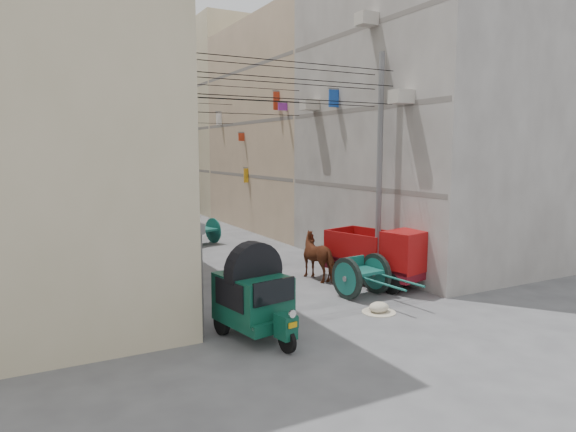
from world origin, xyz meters
TOP-DOWN VIEW (x-y plane):
  - ground at (0.00, 0.00)m, footprint 140.00×140.00m
  - building_row_left at (-8.00, 34.13)m, footprint 8.00×62.00m
  - building_row_right at (8.00, 34.13)m, footprint 8.00×62.00m
  - end_cap_building at (0.00, 66.00)m, footprint 22.00×10.00m
  - shutters_left at (-3.92, 10.38)m, footprint 0.18×14.40m
  - signboards at (-0.01, 21.66)m, footprint 8.22×40.52m
  - ac_units at (3.65, 7.67)m, footprint 0.70×6.55m
  - utility_poles at (0.00, 17.00)m, footprint 7.40×22.20m
  - overhead_cables at (0.00, 14.40)m, footprint 7.40×22.52m
  - auto_rickshaw at (-2.72, 2.79)m, footprint 1.80×2.70m
  - tonga_cart at (1.80, 4.49)m, footprint 1.49×3.02m
  - mini_truck at (3.31, 5.14)m, footprint 2.46×3.85m
  - second_cart at (0.22, 15.63)m, footprint 1.73×1.62m
  - feed_sack at (1.25, 2.89)m, footprint 0.61×0.49m
  - horse at (1.81, 7.00)m, footprint 1.17×2.09m
  - distant_car_white at (-0.82, 16.59)m, footprint 1.60×3.53m
  - distant_car_grey at (2.35, 27.36)m, footprint 2.04×4.15m
  - distant_car_green at (-1.15, 41.61)m, footprint 2.50×4.45m

SIDE VIEW (x-z plane):
  - ground at x=0.00m, z-range 0.00..0.00m
  - feed_sack at x=1.25m, z-range 0.00..0.30m
  - distant_car_white at x=-0.82m, z-range 0.00..1.18m
  - distant_car_green at x=-1.15m, z-range 0.00..1.22m
  - distant_car_grey at x=2.35m, z-range 0.00..1.31m
  - second_cart at x=0.22m, z-range 0.04..1.31m
  - tonga_cart at x=1.80m, z-range 0.03..1.35m
  - horse at x=1.81m, z-range 0.00..1.67m
  - mini_truck at x=3.31m, z-range -0.04..1.96m
  - auto_rickshaw at x=-2.72m, z-range 0.16..2.00m
  - shutters_left at x=-3.92m, z-range 0.06..2.93m
  - signboards at x=-0.01m, z-range 0.59..6.27m
  - utility_poles at x=0.00m, z-range 0.00..8.00m
  - building_row_left at x=-8.00m, z-range -0.54..13.46m
  - building_row_right at x=8.00m, z-range -0.54..13.46m
  - end_cap_building at x=0.00m, z-range 0.00..13.00m
  - overhead_cables at x=0.00m, z-range 6.20..7.33m
  - ac_units at x=3.65m, z-range 5.76..9.11m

